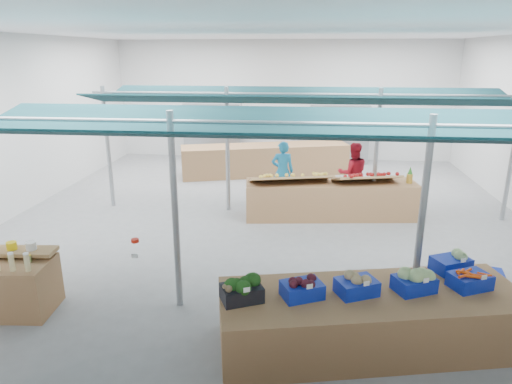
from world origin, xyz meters
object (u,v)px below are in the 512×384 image
Objects in this scene: crate_stack at (483,288)px; vendor_left at (283,171)px; fruit_counter at (330,199)px; vendor_right at (353,173)px; veg_counter at (370,319)px.

vendor_left reaches higher than crate_stack.
fruit_counter is at bearing 119.76° from crate_stack.
vendor_left reaches higher than fruit_counter.
vendor_right is at bearing 172.90° from vendor_left.
veg_counter is 1.00× the size of fruit_counter.
veg_counter is at bearing 96.86° from vendor_left.
vendor_right is at bearing 107.77° from crate_stack.
crate_stack is (1.85, 1.19, -0.09)m from veg_counter.
vendor_right is (1.80, 0.00, 0.00)m from vendor_left.
veg_counter is 6.67× the size of crate_stack.
veg_counter reaches higher than crate_stack.
veg_counter is 6.11m from vendor_right.
veg_counter is at bearing -147.21° from crate_stack.
fruit_counter is 6.70× the size of crate_stack.
veg_counter is 6.28m from vendor_left.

